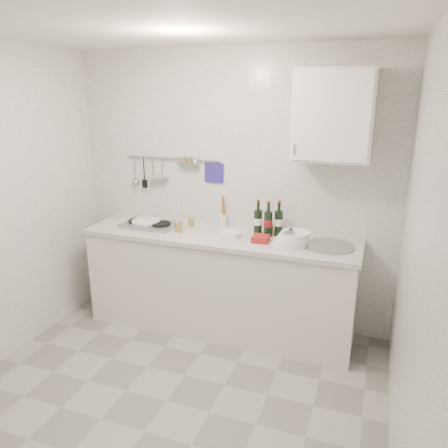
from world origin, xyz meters
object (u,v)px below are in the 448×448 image
plate_stack_hob (145,223)px  utensil_crock (223,219)px  wall_cabinet (334,115)px  plate_stack_sink (292,239)px  wine_bottles (268,218)px

plate_stack_hob → utensil_crock: utensil_crock is taller
wall_cabinet → utensil_crock: bearing=172.2°
utensil_crock → plate_stack_sink: bearing=-23.1°
plate_stack_hob → utensil_crock: bearing=19.7°
utensil_crock → plate_stack_hob: bearing=-160.3°
plate_stack_sink → plate_stack_hob: bearing=177.6°
wall_cabinet → plate_stack_sink: 1.02m
plate_stack_hob → wine_bottles: size_ratio=0.93×
plate_stack_sink → wine_bottles: size_ratio=0.99×
plate_stack_hob → wine_bottles: bearing=5.6°
wall_cabinet → wine_bottles: (-0.49, -0.00, -0.87)m
wall_cabinet → plate_stack_hob: bearing=-175.9°
plate_stack_sink → utensil_crock: utensil_crock is taller
wine_bottles → wall_cabinet: bearing=0.4°
plate_stack_hob → plate_stack_sink: size_ratio=0.93×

